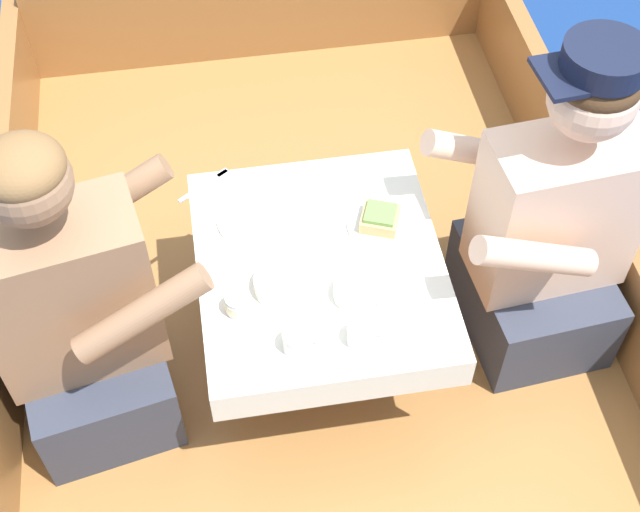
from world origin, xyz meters
TOP-DOWN VIEW (x-y plane):
  - ground_plane at (0.00, 0.00)m, footprint 60.00×60.00m
  - boat_deck at (0.00, 0.00)m, footprint 1.82×2.86m
  - gunwale_starboard at (0.88, 0.00)m, footprint 0.06×2.86m
  - bow_coaming at (0.00, 1.40)m, footprint 1.70×0.06m
  - cockpit_table at (0.00, 0.01)m, footprint 0.63×0.72m
  - person_port at (-0.62, -0.06)m, footprint 0.57×0.52m
  - person_starboard at (0.62, 0.01)m, footprint 0.55×0.48m
  - plate_sandwich at (0.18, 0.10)m, footprint 0.17×0.17m
  - plate_bread at (-0.16, 0.17)m, footprint 0.19×0.19m
  - sandwich at (0.18, 0.10)m, footprint 0.12×0.12m
  - bowl_port_near at (0.07, -0.12)m, footprint 0.12×0.12m
  - bowl_starboard_near at (-0.11, -0.06)m, footprint 0.15×0.15m
  - coffee_cup_port at (0.06, -0.25)m, footprint 0.10×0.07m
  - coffee_cup_starboard at (-0.09, -0.25)m, footprint 0.10×0.07m
  - tin_can at (-0.22, -0.11)m, footprint 0.07×0.07m
  - utensil_fork_starboard at (-0.26, 0.33)m, footprint 0.15×0.11m
  - utensil_spoon_starboard at (0.15, -0.20)m, footprint 0.08×0.16m
  - utensil_knife_starboard at (-0.02, 0.06)m, footprint 0.15×0.11m

SIDE VIEW (x-z plane):
  - ground_plane at x=0.00m, z-range 0.00..0.00m
  - boat_deck at x=0.00m, z-range 0.00..0.24m
  - gunwale_starboard at x=0.88m, z-range 0.24..0.56m
  - bow_coaming at x=0.00m, z-range 0.24..0.61m
  - cockpit_table at x=0.00m, z-range 0.40..0.82m
  - person_port at x=-0.62m, z-range 0.14..1.13m
  - person_starboard at x=0.62m, z-range 0.15..1.17m
  - utensil_fork_starboard at x=-0.26m, z-range 0.66..0.66m
  - utensil_knife_starboard at x=-0.02m, z-range 0.66..0.66m
  - utensil_spoon_starboard at x=0.15m, z-range 0.66..0.67m
  - plate_sandwich at x=0.18m, z-range 0.66..0.67m
  - plate_bread at x=-0.16m, z-range 0.66..0.67m
  - bowl_starboard_near at x=-0.11m, z-range 0.66..0.70m
  - bowl_port_near at x=0.07m, z-range 0.66..0.70m
  - tin_can at x=-0.22m, z-range 0.66..0.71m
  - coffee_cup_port at x=0.06m, z-range 0.66..0.71m
  - coffee_cup_starboard at x=-0.09m, z-range 0.66..0.72m
  - sandwich at x=0.18m, z-range 0.67..0.71m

